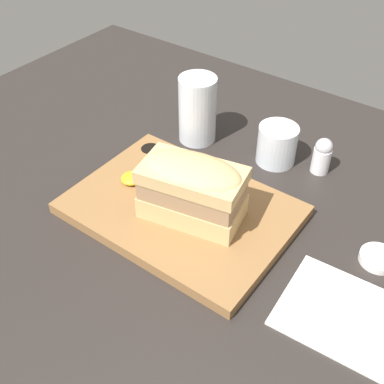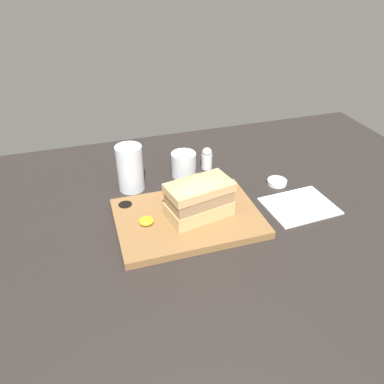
# 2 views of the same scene
# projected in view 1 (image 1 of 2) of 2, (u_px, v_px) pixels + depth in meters

# --- Properties ---
(dining_table) EXTENTS (1.43, 1.04, 0.02)m
(dining_table) POSITION_uv_depth(u_px,v_px,m) (221.00, 247.00, 0.73)
(dining_table) COLOR #282321
(dining_table) RESTS_ON ground
(serving_board) EXTENTS (0.34, 0.25, 0.02)m
(serving_board) POSITION_uv_depth(u_px,v_px,m) (181.00, 209.00, 0.77)
(serving_board) COLOR olive
(serving_board) RESTS_ON dining_table
(sandwich) EXTENTS (0.17, 0.11, 0.10)m
(sandwich) POSITION_uv_depth(u_px,v_px,m) (192.00, 187.00, 0.71)
(sandwich) COLOR tan
(sandwich) RESTS_ON serving_board
(mustard_dollop) EXTENTS (0.04, 0.04, 0.01)m
(mustard_dollop) POSITION_uv_depth(u_px,v_px,m) (132.00, 178.00, 0.80)
(mustard_dollop) COLOR gold
(mustard_dollop) RESTS_ON serving_board
(water_glass) EXTENTS (0.07, 0.07, 0.13)m
(water_glass) POSITION_uv_depth(u_px,v_px,m) (197.00, 114.00, 0.90)
(water_glass) COLOR silver
(water_glass) RESTS_ON dining_table
(wine_glass) EXTENTS (0.07, 0.07, 0.07)m
(wine_glass) POSITION_uv_depth(u_px,v_px,m) (277.00, 146.00, 0.86)
(wine_glass) COLOR silver
(wine_glass) RESTS_ON dining_table
(napkin) EXTENTS (0.18, 0.15, 0.00)m
(napkin) POSITION_uv_depth(u_px,v_px,m) (348.00, 316.00, 0.63)
(napkin) COLOR white
(napkin) RESTS_ON dining_table
(salt_shaker) EXTENTS (0.03, 0.03, 0.07)m
(salt_shaker) POSITION_uv_depth(u_px,v_px,m) (322.00, 155.00, 0.84)
(salt_shaker) COLOR white
(salt_shaker) RESTS_ON dining_table
(condiment_dish) EXTENTS (0.05, 0.05, 0.01)m
(condiment_dish) POSITION_uv_depth(u_px,v_px,m) (378.00, 258.00, 0.70)
(condiment_dish) COLOR white
(condiment_dish) RESTS_ON dining_table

